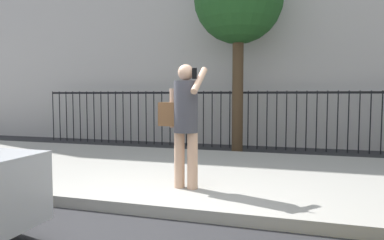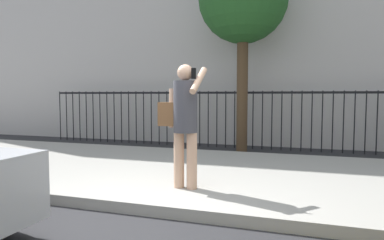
{
  "view_description": "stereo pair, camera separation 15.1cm",
  "coord_description": "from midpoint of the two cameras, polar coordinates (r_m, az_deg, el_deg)",
  "views": [
    {
      "loc": [
        1.73,
        -3.88,
        1.48
      ],
      "look_at": [
        0.19,
        1.19,
        1.11
      ],
      "focal_mm": 33.17,
      "sensor_mm": 36.0,
      "label": 1
    },
    {
      "loc": [
        1.87,
        -3.84,
        1.48
      ],
      "look_at": [
        0.19,
        1.19,
        1.11
      ],
      "focal_mm": 33.17,
      "sensor_mm": 36.0,
      "label": 2
    }
  ],
  "objects": [
    {
      "name": "street_tree_mid",
      "position": [
        9.7,
        7.02,
        18.53
      ],
      "size": [
        2.3,
        2.3,
        5.12
      ],
      "color": "#4C3823",
      "rests_on": "ground"
    },
    {
      "name": "pedestrian_on_phone",
      "position": [
        5.03,
        -2.12,
        0.55
      ],
      "size": [
        0.66,
        0.51,
        1.76
      ],
      "color": "tan",
      "rests_on": "sidewalk"
    },
    {
      "name": "ground_plane",
      "position": [
        4.51,
        -7.99,
        -15.22
      ],
      "size": [
        60.0,
        60.0,
        0.0
      ],
      "primitive_type": "plane",
      "color": "#28282B"
    },
    {
      "name": "sidewalk",
      "position": [
        6.48,
        0.3,
        -8.53
      ],
      "size": [
        28.0,
        4.4,
        0.15
      ],
      "primitive_type": "cube",
      "color": "#9E9B93",
      "rests_on": "ground"
    },
    {
      "name": "iron_fence",
      "position": [
        9.93,
        6.4,
        1.34
      ],
      "size": [
        12.03,
        0.04,
        1.6
      ],
      "color": "black",
      "rests_on": "ground"
    }
  ]
}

